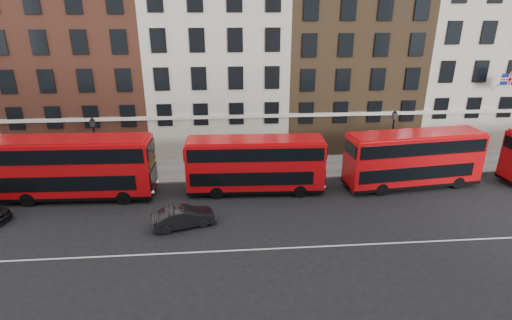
{
  "coord_description": "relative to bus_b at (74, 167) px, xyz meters",
  "views": [
    {
      "loc": [
        0.53,
        -22.17,
        13.74
      ],
      "look_at": [
        2.72,
        5.0,
        3.0
      ],
      "focal_mm": 28.0,
      "sensor_mm": 36.0,
      "label": 1
    }
  ],
  "objects": [
    {
      "name": "car_front",
      "position": [
        8.23,
        -4.8,
        -1.87
      ],
      "size": [
        4.36,
        2.53,
        1.36
      ],
      "primitive_type": "imported",
      "rotation": [
        0.0,
        0.0,
        1.85
      ],
      "color": "black",
      "rests_on": "ground"
    },
    {
      "name": "kerb",
      "position": [
        10.61,
        2.12,
        -2.47
      ],
      "size": [
        80.0,
        0.3,
        0.16
      ],
      "primitive_type": "cube",
      "color": "gray",
      "rests_on": "ground"
    },
    {
      "name": "iron_railings",
      "position": [
        10.61,
        6.82,
        -1.9
      ],
      "size": [
        6.6,
        0.06,
        1.0
      ],
      "primitive_type": null,
      "color": "black",
      "rests_on": "pavement"
    },
    {
      "name": "bus_b",
      "position": [
        0.0,
        0.0,
        0.0
      ],
      "size": [
        11.41,
        3.12,
        4.76
      ],
      "rotation": [
        0.0,
        0.0,
        -0.03
      ],
      "color": "red",
      "rests_on": "ground"
    },
    {
      "name": "bus_d",
      "position": [
        25.77,
        -0.01,
        -0.13
      ],
      "size": [
        10.97,
        3.72,
        4.52
      ],
      "rotation": [
        0.0,
        0.0,
        0.11
      ],
      "color": "red",
      "rests_on": "ground"
    },
    {
      "name": "traffic_light",
      "position": [
        32.7,
        2.22,
        -0.1
      ],
      "size": [
        0.25,
        0.45,
        3.27
      ],
      "color": "black",
      "rests_on": "pavement"
    },
    {
      "name": "road_centre_line",
      "position": [
        10.61,
        -7.88,
        -2.55
      ],
      "size": [
        70.0,
        0.12,
        0.01
      ],
      "primitive_type": "cube",
      "color": "white",
      "rests_on": "ground"
    },
    {
      "name": "lamp_post_right",
      "position": [
        25.24,
        3.15,
        0.53
      ],
      "size": [
        0.44,
        0.44,
        5.33
      ],
      "color": "black",
      "rests_on": "pavement"
    },
    {
      "name": "pavement",
      "position": [
        10.61,
        4.62,
        -2.48
      ],
      "size": [
        80.0,
        5.0,
        0.15
      ],
      "primitive_type": "cube",
      "color": "gray",
      "rests_on": "ground"
    },
    {
      "name": "building_terrace",
      "position": [
        10.3,
        12.0,
        7.69
      ],
      "size": [
        64.0,
        11.95,
        22.0
      ],
      "color": "beige",
      "rests_on": "ground"
    },
    {
      "name": "lamp_post_left",
      "position": [
        0.82,
        2.9,
        0.53
      ],
      "size": [
        0.44,
        0.44,
        5.33
      ],
      "color": "black",
      "rests_on": "pavement"
    },
    {
      "name": "ground",
      "position": [
        10.61,
        -5.88,
        -2.55
      ],
      "size": [
        120.0,
        120.0,
        0.0
      ],
      "primitive_type": "plane",
      "color": "black",
      "rests_on": "ground"
    },
    {
      "name": "bus_c",
      "position": [
        13.31,
        0.0,
        -0.21
      ],
      "size": [
        10.5,
        2.91,
        4.37
      ],
      "rotation": [
        0.0,
        0.0,
        -0.04
      ],
      "color": "red",
      "rests_on": "ground"
    }
  ]
}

